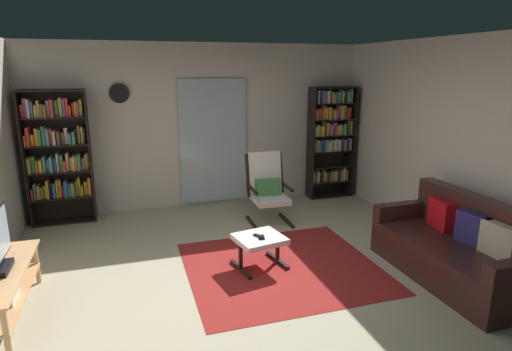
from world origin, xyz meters
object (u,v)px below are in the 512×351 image
Objects in this scene: ottoman at (260,242)px; tv_remote at (259,236)px; tv_stand at (1,288)px; bookshelf_near_sofa at (330,137)px; leather_sofa at (458,250)px; wall_clock at (119,93)px; lounge_armchair at (267,186)px; bookshelf_near_tv at (58,153)px; cell_phone at (261,237)px.

ottoman is 4.17× the size of tv_remote.
bookshelf_near_sofa is at bearing 29.46° from tv_stand.
leather_sofa reaches higher than tv_remote.
lounge_armchair is at bearing -28.26° from wall_clock.
bookshelf_near_tv is 1.22m from wall_clock.
wall_clock is at bearing 177.04° from bookshelf_near_sofa.
leather_sofa is at bearing -44.63° from wall_clock.
wall_clock is at bearing 130.65° from cell_phone.
wall_clock is (0.90, 0.18, 0.81)m from bookshelf_near_tv.
lounge_armchair is at bearing 79.42° from cell_phone.
tv_remote is 0.50× the size of wall_clock.
lounge_armchair reaches higher than tv_remote.
bookshelf_near_tv is at bearing -179.99° from bookshelf_near_sofa.
tv_remote is (-0.58, -1.38, -0.16)m from lounge_armchair.
bookshelf_near_tv is at bearing 106.80° from tv_remote.
ottoman is (-0.57, -1.37, -0.23)m from lounge_armchair.
cell_phone is (2.31, -2.30, -0.67)m from bookshelf_near_tv.
cell_phone is at bearing -44.85° from bookshelf_near_tv.
wall_clock is (-3.36, 3.32, 1.53)m from leather_sofa.
tv_remote is (-0.01, -0.01, 0.07)m from ottoman.
lounge_armchair is 7.10× the size of tv_remote.
wall_clock is (-1.97, 1.06, 1.32)m from lounge_armchair.
lounge_armchair is 1.51m from tv_remote.
lounge_armchair is 1.50m from ottoman.
bookshelf_near_sofa is 1.87× the size of lounge_armchair.
tv_stand is 3.34m from wall_clock.
cell_phone is at bearing -81.15° from ottoman.
tv_stand is 4.75× the size of wall_clock.
tv_stand is 1.35× the size of lounge_armchair.
wall_clock reaches higher than leather_sofa.
bookshelf_near_tv is at bearing 143.61° from leather_sofa.
bookshelf_near_sofa reaches higher than lounge_armchair.
ottoman is 4.29× the size of cell_phone.
cell_phone is at bearing -60.34° from wall_clock.
leather_sofa is (-0.05, -3.14, -0.74)m from bookshelf_near_sofa.
ottoman is at bearing 109.84° from cell_phone.
wall_clock is at bearing 119.97° from ottoman.
tv_remote is at bearing -112.71° from lounge_armchair.
bookshelf_near_tv reaches higher than tv_remote.
lounge_armchair is 1.70× the size of ottoman.
bookshelf_near_tv is at bearing 162.93° from lounge_armchair.
bookshelf_near_tv reaches higher than ottoman.
leather_sofa is at bearing -12.36° from cell_phone.
tv_stand is 5.26m from bookshelf_near_sofa.
wall_clock is (-1.39, 2.44, 1.47)m from tv_remote.
leather_sofa is at bearing -58.38° from lounge_armchair.
tv_stand is 9.56× the size of tv_remote.
tv_remote is (-2.02, -2.26, -0.69)m from bookshelf_near_sofa.
lounge_armchair is at bearing 38.73° from tv_remote.
leather_sofa is (4.26, -3.14, -0.72)m from bookshelf_near_tv.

